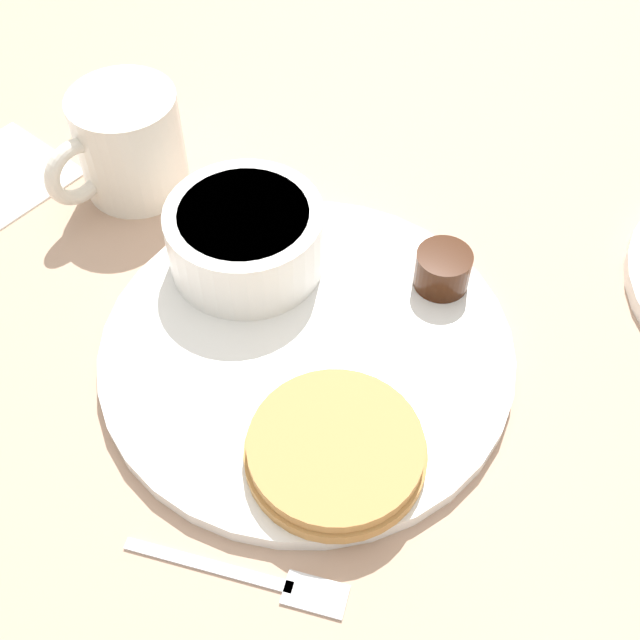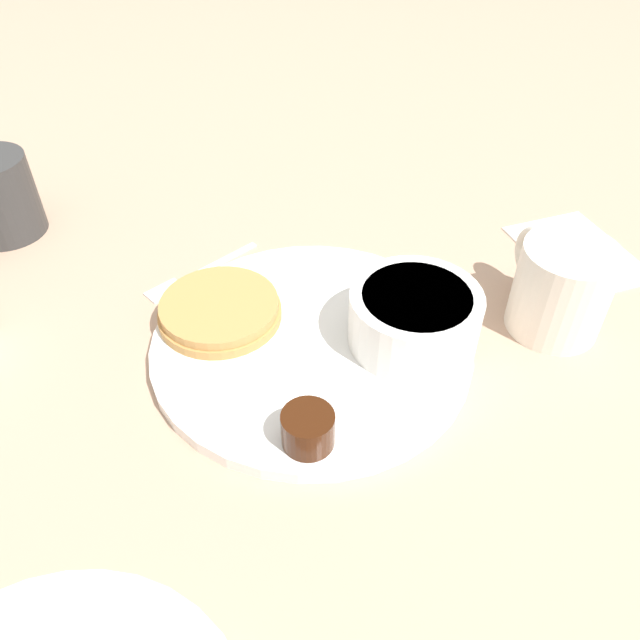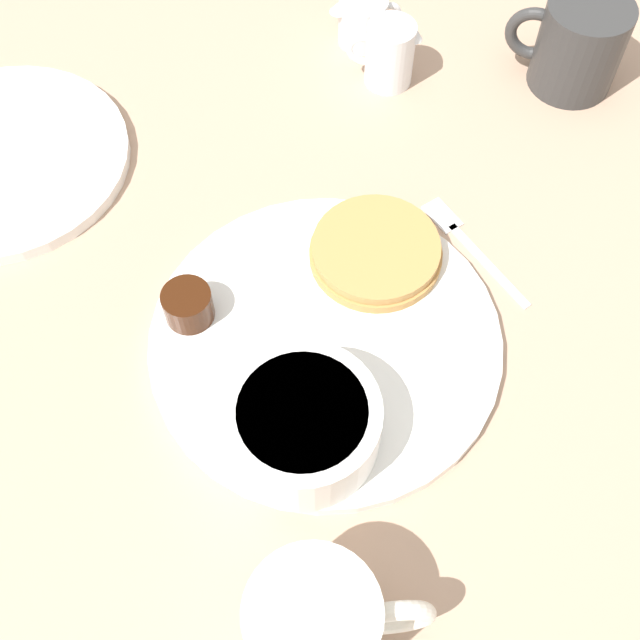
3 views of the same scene
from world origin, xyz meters
name	(u,v)px [view 1 (image 1 of 3)]	position (x,y,z in m)	size (l,w,h in m)	color
ground_plane	(307,355)	(0.00, 0.00, 0.00)	(4.00, 4.00, 0.00)	tan
plate	(307,350)	(0.00, 0.00, 0.01)	(0.28, 0.28, 0.01)	white
pancake_stack	(336,450)	(-0.04, -0.08, 0.02)	(0.11, 0.11, 0.02)	#B78447
bowl	(245,236)	(0.01, 0.09, 0.04)	(0.11, 0.11, 0.05)	white
syrup_cup	(443,269)	(0.11, -0.02, 0.03)	(0.04, 0.04, 0.03)	#38190A
butter_ramekin	(256,224)	(0.03, 0.10, 0.03)	(0.05, 0.05, 0.04)	white
coffee_mug	(123,147)	(-0.01, 0.22, 0.04)	(0.11, 0.08, 0.09)	silver
fork	(261,579)	(-0.12, -0.11, 0.00)	(0.09, 0.12, 0.00)	silver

